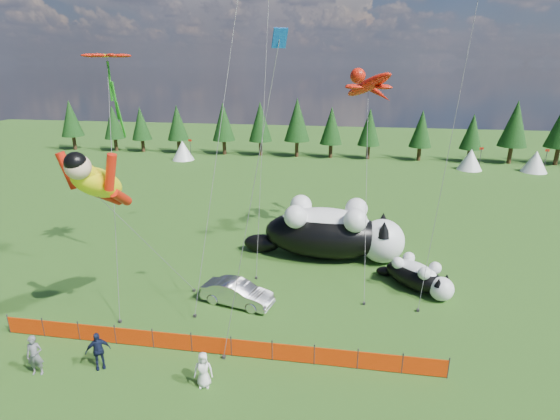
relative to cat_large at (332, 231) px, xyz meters
name	(u,v)px	position (x,y,z in m)	size (l,w,h in m)	color
ground	(228,320)	(-5.17, -9.23, -2.00)	(160.00, 160.00, 0.00)	#163609
safety_fence	(211,345)	(-5.17, -12.23, -1.50)	(22.06, 0.06, 1.10)	#262626
tree_line	(309,130)	(-5.17, 35.77, 2.00)	(90.00, 4.00, 8.00)	black
festival_tents	(385,157)	(5.83, 30.77, -0.60)	(50.00, 3.20, 2.80)	white
cat_large	(332,231)	(0.00, 0.00, 0.00)	(11.68, 4.35, 4.22)	black
cat_small	(418,276)	(5.56, -3.98, -1.07)	(4.45, 4.15, 1.96)	black
car	(237,293)	(-5.10, -7.46, -1.30)	(1.49, 4.28, 1.41)	silver
spectator_a	(35,355)	(-12.55, -14.87, -1.02)	(0.71, 0.47, 1.96)	slate
spectator_c	(98,351)	(-9.98, -14.04, -1.07)	(1.09, 0.56, 1.86)	#131A35
spectator_e	(203,370)	(-4.80, -14.44, -1.16)	(0.82, 0.54, 1.69)	white
superhero_kite	(98,183)	(-10.52, -11.40, 6.19)	(4.47, 7.17, 10.97)	#FCF40D
gecko_kite	(368,85)	(2.03, 2.72, 10.03)	(6.64, 12.82, 14.98)	red
flower_kite	(107,59)	(-12.60, -5.63, 11.69)	(3.64, 6.70, 14.63)	red
diamond_kite_a	(238,0)	(-5.89, -2.26, 14.96)	(1.86, 7.77, 19.13)	#0C55B9
diamond_kite_c	(277,56)	(-1.97, -11.91, 11.72)	(3.22, 0.99, 15.12)	#0C55B9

